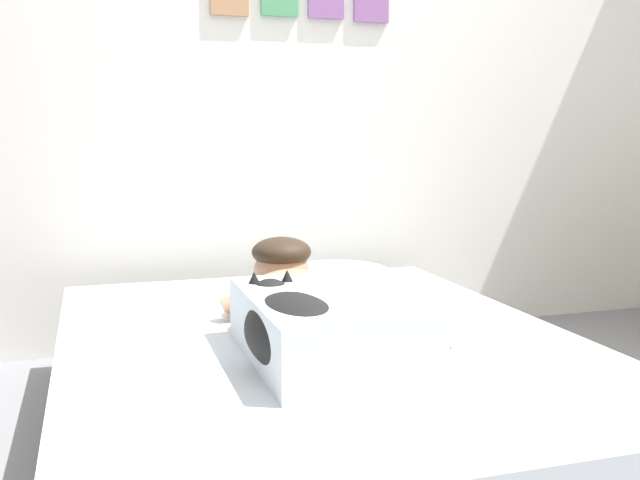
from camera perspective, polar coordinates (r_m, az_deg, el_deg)
name	(u,v)px	position (r m, az deg, el deg)	size (l,w,h in m)	color
ground_plane	(436,464)	(2.27, 9.04, -16.81)	(11.93, 11.93, 0.00)	gray
back_wall	(300,69)	(3.44, -1.58, 13.20)	(3.97, 0.12, 2.50)	silver
bed	(318,390)	(2.32, -0.14, -11.63)	(1.58, 2.01, 0.35)	gray
pillow	(329,275)	(2.91, 0.73, -2.75)	(0.52, 0.32, 0.11)	silver
person_lying	(312,310)	(2.15, -0.60, -5.45)	(0.43, 0.92, 0.27)	silver
dog	(293,329)	(1.95, -2.15, -6.94)	(0.26, 0.57, 0.21)	black
coffee_cup	(349,289)	(2.75, 2.28, -3.80)	(0.12, 0.09, 0.07)	white
cell_phone	(429,343)	(2.20, 8.50, -7.91)	(0.07, 0.14, 0.01)	black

